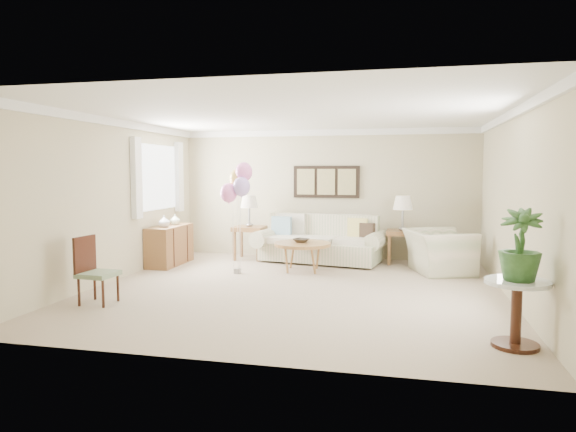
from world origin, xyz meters
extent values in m
plane|color=tan|center=(0.00, 0.00, 0.00)|extent=(6.00, 6.00, 0.00)
cube|color=#C0B489|center=(0.00, 3.00, 1.30)|extent=(6.00, 0.04, 2.60)
cube|color=#C0B489|center=(0.00, -3.00, 1.30)|extent=(6.00, 0.04, 2.60)
cube|color=#C0B489|center=(-3.00, 0.00, 1.30)|extent=(0.04, 6.00, 2.60)
cube|color=#C0B489|center=(3.00, 0.00, 1.30)|extent=(0.04, 6.00, 2.60)
cube|color=white|center=(0.00, 0.00, 2.59)|extent=(6.00, 6.00, 0.02)
cube|color=white|center=(0.00, 2.97, 2.54)|extent=(6.00, 0.06, 0.12)
cube|color=white|center=(-2.97, 0.00, 2.54)|extent=(0.06, 6.00, 0.12)
cube|color=white|center=(2.97, 0.00, 2.54)|extent=(0.06, 6.00, 0.12)
cube|color=white|center=(-2.98, 1.50, 1.65)|extent=(0.04, 1.40, 1.20)
cube|color=white|center=(-2.94, 0.65, 1.65)|extent=(0.10, 0.22, 1.40)
cube|color=white|center=(-2.94, 2.35, 1.65)|extent=(0.10, 0.22, 1.40)
cube|color=black|center=(0.00, 2.97, 1.55)|extent=(1.35, 0.04, 0.65)
cube|color=#8C8C59|center=(-0.42, 2.94, 1.55)|extent=(0.36, 0.02, 0.52)
cube|color=#8C8C59|center=(0.00, 2.94, 1.55)|extent=(0.36, 0.02, 0.52)
cube|color=#8C8C59|center=(0.42, 2.94, 1.55)|extent=(0.36, 0.02, 0.52)
cube|color=beige|center=(-0.02, 2.35, 0.22)|extent=(2.37, 1.29, 0.37)
cube|color=beige|center=(-0.02, 2.69, 0.63)|extent=(2.25, 0.61, 0.56)
cylinder|color=beige|center=(-1.09, 2.35, 0.46)|extent=(0.48, 0.96, 0.33)
cylinder|color=beige|center=(1.05, 2.35, 0.46)|extent=(0.48, 0.96, 0.33)
cube|color=beige|center=(-0.66, 2.30, 0.45)|extent=(0.73, 0.83, 0.12)
cube|color=beige|center=(-0.02, 2.30, 0.45)|extent=(0.73, 0.83, 0.12)
cube|color=beige|center=(0.62, 2.30, 0.45)|extent=(0.73, 0.83, 0.12)
cube|color=#80ABBE|center=(-0.82, 2.47, 0.67)|extent=(0.39, 0.12, 0.39)
cube|color=#D3C468|center=(0.70, 2.47, 0.67)|extent=(0.39, 0.12, 0.39)
cube|color=#36281D|center=(0.85, 2.40, 0.61)|extent=(0.35, 0.10, 0.35)
cube|color=beige|center=(-0.02, 2.35, 0.02)|extent=(2.04, 0.82, 0.04)
cube|color=olive|center=(-1.46, 2.41, 0.62)|extent=(0.61, 0.55, 0.09)
cube|color=olive|center=(-1.71, 2.18, 0.29)|extent=(0.06, 0.06, 0.58)
cube|color=olive|center=(-1.22, 2.18, 0.29)|extent=(0.06, 0.06, 0.58)
cube|color=olive|center=(-1.71, 2.63, 0.29)|extent=(0.06, 0.06, 0.58)
cube|color=olive|center=(-1.22, 2.63, 0.29)|extent=(0.06, 0.06, 0.58)
cube|color=olive|center=(1.53, 2.57, 0.60)|extent=(0.59, 0.53, 0.09)
cube|color=olive|center=(1.29, 2.36, 0.28)|extent=(0.05, 0.05, 0.56)
cube|color=olive|center=(1.76, 2.36, 0.28)|extent=(0.05, 0.05, 0.56)
cube|color=olive|center=(1.29, 2.78, 0.28)|extent=(0.05, 0.05, 0.56)
cube|color=olive|center=(1.76, 2.78, 0.28)|extent=(0.05, 0.05, 0.56)
cylinder|color=gray|center=(-1.46, 2.41, 0.70)|extent=(0.15, 0.15, 0.06)
cylinder|color=gray|center=(-1.46, 2.41, 0.88)|extent=(0.04, 0.04, 0.31)
cone|color=silver|center=(-1.46, 2.41, 1.16)|extent=(0.35, 0.35, 0.25)
cylinder|color=gray|center=(1.53, 2.57, 0.67)|extent=(0.15, 0.15, 0.07)
cylinder|color=gray|center=(1.53, 2.57, 0.87)|extent=(0.04, 0.04, 0.33)
cone|color=silver|center=(1.53, 2.57, 1.17)|extent=(0.37, 0.37, 0.26)
cylinder|color=olive|center=(-0.18, 1.43, 0.48)|extent=(1.00, 1.00, 0.06)
cylinder|color=olive|center=(0.05, 1.67, 0.23)|extent=(0.04, 0.04, 0.45)
cylinder|color=olive|center=(-0.42, 1.67, 0.23)|extent=(0.04, 0.04, 0.45)
cylinder|color=olive|center=(-0.42, 1.20, 0.23)|extent=(0.04, 0.04, 0.45)
cylinder|color=olive|center=(0.05, 1.20, 0.23)|extent=(0.04, 0.04, 0.45)
imported|color=black|center=(-0.22, 1.46, 0.54)|extent=(0.35, 0.35, 0.07)
imported|color=beige|center=(2.16, 1.83, 0.37)|extent=(1.30, 1.39, 0.74)
cylinder|color=silver|center=(2.68, -1.95, 0.66)|extent=(0.63, 0.63, 0.04)
cylinder|color=#36160D|center=(2.68, -1.95, 0.33)|extent=(0.11, 0.11, 0.63)
cylinder|color=#36160D|center=(2.68, -1.95, 0.01)|extent=(0.46, 0.46, 0.01)
imported|color=#204419|center=(2.68, -1.98, 1.04)|extent=(0.47, 0.47, 0.72)
cube|color=gray|center=(-2.40, -1.37, 0.40)|extent=(0.47, 0.47, 0.06)
cylinder|color=#36160D|center=(-2.58, -1.55, 0.18)|extent=(0.04, 0.04, 0.37)
cylinder|color=#36160D|center=(-2.22, -1.55, 0.18)|extent=(0.04, 0.04, 0.37)
cylinder|color=#36160D|center=(-2.58, -1.20, 0.18)|extent=(0.04, 0.04, 0.37)
cylinder|color=#36160D|center=(-2.22, -1.20, 0.18)|extent=(0.04, 0.04, 0.37)
cube|color=#36160D|center=(-2.59, -1.37, 0.66)|extent=(0.06, 0.42, 0.49)
cube|color=olive|center=(-2.76, 1.50, 0.37)|extent=(0.45, 1.20, 0.74)
cube|color=#36160D|center=(-2.75, 1.20, 0.37)|extent=(0.46, 0.02, 0.70)
cube|color=#36160D|center=(-2.75, 1.80, 0.37)|extent=(0.46, 0.02, 0.70)
imported|color=silver|center=(-2.74, 1.25, 0.85)|extent=(0.22, 0.22, 0.21)
imported|color=beige|center=(-2.74, 1.71, 0.84)|extent=(0.24, 0.24, 0.20)
cube|color=gray|center=(-1.24, 0.97, 0.04)|extent=(0.10, 0.10, 0.08)
ellipsoid|color=#FF7BD0|center=(-1.36, 0.89, 1.40)|extent=(0.29, 0.29, 0.34)
cylinder|color=silver|center=(-1.30, 0.93, 0.66)|extent=(0.01, 0.01, 1.15)
ellipsoid|color=#B994EE|center=(-1.13, 0.88, 1.51)|extent=(0.29, 0.29, 0.34)
cylinder|color=silver|center=(-1.18, 0.93, 0.71)|extent=(0.01, 0.01, 1.26)
ellipsoid|color=#FED057|center=(-1.24, 1.06, 1.64)|extent=(0.29, 0.29, 0.34)
cylinder|color=silver|center=(-1.24, 1.01, 0.78)|extent=(0.01, 0.01, 1.39)
ellipsoid|color=#FF7BD0|center=(-1.12, 1.01, 1.75)|extent=(0.29, 0.29, 0.34)
cylinder|color=silver|center=(-1.18, 0.99, 0.83)|extent=(0.01, 0.01, 1.50)
camera|label=1|loc=(1.57, -7.37, 1.77)|focal=32.00mm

